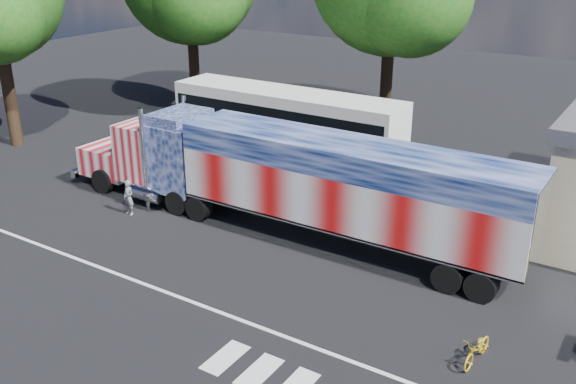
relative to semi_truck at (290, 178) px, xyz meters
The scene contains 6 objects.
ground 4.12m from the semi_truck, 87.16° to the right, with size 100.00×100.00×0.00m, color black.
lane_markings 7.75m from the semi_truck, 75.28° to the right, with size 30.00×2.67×0.01m.
semi_truck is the anchor object (origin of this frame).
coach_bus 8.93m from the semi_truck, 123.39° to the left, with size 12.93×3.01×3.76m.
woman 7.35m from the semi_truck, 161.36° to the right, with size 0.57×0.37×1.56m, color slate.
bicycle 10.37m from the semi_truck, 25.96° to the right, with size 0.57×1.63×0.86m, color gold.
Camera 1 is at (12.60, -16.82, 11.46)m, focal length 40.00 mm.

